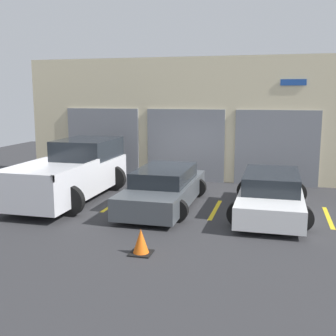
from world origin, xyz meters
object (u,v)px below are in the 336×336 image
at_px(sedan_side, 164,188).
at_px(traffic_cone, 141,242).
at_px(sedan_white, 271,194).
at_px(pickup_truck, 73,172).

xyz_separation_m(sedan_side, traffic_cone, (0.53, -3.89, -0.31)).
bearing_deg(sedan_white, sedan_side, -179.96).
bearing_deg(sedan_white, pickup_truck, 177.50).
distance_m(sedan_white, sedan_side, 3.14).
bearing_deg(sedan_white, traffic_cone, -123.86).
distance_m(pickup_truck, sedan_side, 3.17).
relative_size(sedan_white, traffic_cone, 8.26).
xyz_separation_m(pickup_truck, sedan_white, (6.29, -0.27, -0.30)).
relative_size(pickup_truck, traffic_cone, 9.66).
xyz_separation_m(pickup_truck, sedan_side, (3.14, -0.28, -0.30)).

